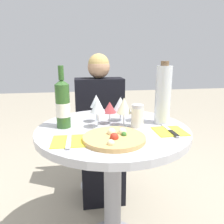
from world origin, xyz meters
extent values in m
cylinder|color=gray|center=(0.00, 0.00, 0.38)|extent=(0.10, 0.10, 0.71)
cylinder|color=#B7B7BC|center=(0.00, 0.00, 0.75)|extent=(0.81, 0.81, 0.04)
cylinder|color=silver|center=(-0.01, 0.66, 0.01)|extent=(0.36, 0.36, 0.01)
cylinder|color=silver|center=(-0.01, 0.66, 0.21)|extent=(0.06, 0.06, 0.41)
cube|color=silver|center=(-0.01, 0.66, 0.43)|extent=(0.40, 0.40, 0.03)
cube|color=silver|center=(-0.01, 0.84, 0.69)|extent=(0.40, 0.02, 0.49)
cube|color=black|center=(-0.01, 0.50, 0.22)|extent=(0.33, 0.32, 0.44)
cube|color=black|center=(-0.01, 0.66, 0.70)|extent=(0.39, 0.20, 0.52)
sphere|color=tan|center=(-0.01, 0.66, 1.05)|extent=(0.18, 0.18, 0.18)
sphere|color=tan|center=(-0.01, 0.66, 1.07)|extent=(0.17, 0.17, 0.17)
cylinder|color=tan|center=(-0.02, -0.19, 0.78)|extent=(0.28, 0.28, 0.02)
sphere|color=beige|center=(-0.03, -0.16, 0.80)|extent=(0.04, 0.04, 0.04)
sphere|color=#B22D1E|center=(-0.03, -0.22, 0.80)|extent=(0.04, 0.04, 0.04)
sphere|color=#336B28|center=(0.02, -0.18, 0.79)|extent=(0.03, 0.03, 0.03)
sphere|color=beige|center=(-0.05, -0.28, 0.80)|extent=(0.03, 0.03, 0.03)
sphere|color=beige|center=(0.02, -0.16, 0.80)|extent=(0.04, 0.04, 0.04)
cylinder|color=#2D5623|center=(-0.26, 0.04, 0.88)|extent=(0.07, 0.07, 0.23)
cone|color=#2D5623|center=(-0.26, 0.04, 1.01)|extent=(0.07, 0.07, 0.03)
cylinder|color=#2D5623|center=(-0.26, 0.04, 1.06)|extent=(0.03, 0.03, 0.07)
cylinder|color=silver|center=(-0.26, 0.04, 0.86)|extent=(0.07, 0.07, 0.07)
cylinder|color=silver|center=(0.28, 0.03, 0.93)|extent=(0.08, 0.08, 0.32)
cylinder|color=brown|center=(0.28, 0.03, 1.10)|extent=(0.04, 0.04, 0.02)
cylinder|color=silver|center=(0.13, -0.02, 0.82)|extent=(0.07, 0.07, 0.10)
cylinder|color=#B2B2B7|center=(0.13, -0.02, 0.88)|extent=(0.06, 0.06, 0.02)
cylinder|color=silver|center=(-0.08, 0.01, 0.77)|extent=(0.06, 0.06, 0.00)
cylinder|color=silver|center=(-0.08, 0.01, 0.81)|extent=(0.01, 0.01, 0.08)
cone|color=silver|center=(-0.08, 0.01, 0.89)|extent=(0.08, 0.08, 0.08)
cylinder|color=silver|center=(0.06, 0.01, 0.77)|extent=(0.06, 0.06, 0.00)
cylinder|color=silver|center=(0.06, 0.01, 0.81)|extent=(0.01, 0.01, 0.07)
cone|color=beige|center=(0.06, 0.01, 0.88)|extent=(0.08, 0.08, 0.08)
cylinder|color=silver|center=(-0.08, 0.11, 0.77)|extent=(0.06, 0.06, 0.00)
cylinder|color=silver|center=(-0.08, 0.11, 0.81)|extent=(0.01, 0.01, 0.08)
cone|color=silver|center=(-0.08, 0.11, 0.89)|extent=(0.07, 0.07, 0.07)
cylinder|color=silver|center=(0.06, 0.11, 0.77)|extent=(0.06, 0.06, 0.00)
cylinder|color=silver|center=(0.06, 0.11, 0.80)|extent=(0.01, 0.01, 0.06)
cone|color=silver|center=(0.06, 0.11, 0.87)|extent=(0.08, 0.08, 0.08)
cylinder|color=silver|center=(-0.01, 0.06, 0.77)|extent=(0.06, 0.06, 0.00)
cylinder|color=silver|center=(-0.01, 0.06, 0.80)|extent=(0.01, 0.01, 0.06)
cone|color=#9E383D|center=(-0.01, 0.06, 0.86)|extent=(0.07, 0.07, 0.06)
cube|color=yellow|center=(-0.22, -0.17, 0.77)|extent=(0.15, 0.15, 0.00)
cube|color=silver|center=(-0.22, -0.17, 0.78)|extent=(0.02, 0.19, 0.00)
cube|color=silver|center=(-0.22, -0.22, 0.78)|extent=(0.02, 0.09, 0.00)
cube|color=yellow|center=(0.27, -0.11, 0.77)|extent=(0.15, 0.15, 0.00)
cube|color=silver|center=(0.27, -0.11, 0.78)|extent=(0.02, 0.19, 0.00)
cube|color=black|center=(0.27, -0.16, 0.78)|extent=(0.02, 0.09, 0.00)
camera|label=1|loc=(-0.18, -1.09, 1.14)|focal=35.00mm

